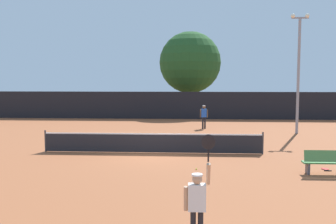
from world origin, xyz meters
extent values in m
plane|color=#9E5633|center=(0.00, 0.00, 0.00)|extent=(120.00, 120.00, 0.00)
cube|color=#232328|center=(0.00, 0.00, 0.48)|extent=(10.67, 0.03, 0.91)
cube|color=white|center=(0.00, 0.00, 0.93)|extent=(10.67, 0.04, 0.06)
cylinder|color=#333338|center=(-5.34, 0.00, 0.54)|extent=(0.08, 0.08, 1.07)
cylinder|color=#333338|center=(5.34, 0.00, 0.54)|extent=(0.08, 0.08, 1.07)
cube|color=black|center=(0.00, 15.80, 1.23)|extent=(36.59, 0.12, 2.46)
cube|color=white|center=(2.01, -10.22, 1.08)|extent=(0.38, 0.22, 0.58)
sphere|color=tan|center=(2.01, -10.22, 1.47)|extent=(0.22, 0.22, 0.22)
cylinder|color=white|center=(2.01, -10.22, 1.57)|extent=(0.23, 0.23, 0.04)
cylinder|color=tan|center=(1.77, -10.22, 1.05)|extent=(0.09, 0.17, 0.55)
cylinder|color=tan|center=(2.25, -10.13, 1.57)|extent=(0.09, 0.31, 0.53)
cylinder|color=black|center=(2.25, -10.07, 1.95)|extent=(0.04, 0.11, 0.28)
ellipsoid|color=black|center=(2.25, -10.01, 2.24)|extent=(0.30, 0.13, 0.36)
cube|color=blue|center=(2.84, 9.21, 1.14)|extent=(0.38, 0.22, 0.62)
sphere|color=brown|center=(2.84, 9.21, 1.56)|extent=(0.24, 0.24, 0.24)
cylinder|color=white|center=(2.84, 9.21, 1.66)|extent=(0.25, 0.25, 0.04)
cylinder|color=black|center=(2.76, 9.21, 0.42)|extent=(0.12, 0.12, 0.83)
cylinder|color=black|center=(2.92, 9.21, 0.42)|extent=(0.12, 0.12, 0.83)
cylinder|color=brown|center=(2.60, 9.21, 1.11)|extent=(0.09, 0.18, 0.59)
cylinder|color=brown|center=(3.08, 9.21, 1.11)|extent=(0.09, 0.16, 0.59)
sphere|color=#CCE033|center=(2.10, -3.35, 0.03)|extent=(0.07, 0.07, 0.07)
cylinder|color=black|center=(7.26, -3.27, 0.02)|extent=(0.28, 0.04, 0.04)
ellipsoid|color=red|center=(7.26, -2.95, 0.02)|extent=(0.28, 0.36, 0.04)
cube|color=#478C4C|center=(7.03, -3.74, 0.45)|extent=(1.80, 0.40, 0.06)
cube|color=#478C4C|center=(7.03, -3.92, 0.73)|extent=(1.80, 0.12, 0.44)
cube|color=#4C4C51|center=(6.33, -3.74, 0.23)|extent=(0.08, 0.36, 0.45)
cylinder|color=gray|center=(8.91, 7.14, 3.75)|extent=(0.18, 0.18, 7.50)
cube|color=gray|center=(8.91, 7.14, 7.55)|extent=(1.10, 0.10, 0.10)
sphere|color=#F2EDCC|center=(8.46, 7.14, 7.68)|extent=(0.28, 0.28, 0.28)
sphere|color=#F2EDCC|center=(9.36, 7.14, 7.68)|extent=(0.28, 0.28, 0.28)
cylinder|color=brown|center=(1.80, 20.97, 1.47)|extent=(0.56, 0.56, 2.93)
sphere|color=#235123|center=(1.80, 20.97, 5.30)|extent=(6.32, 6.32, 6.32)
cube|color=#B7B7BC|center=(1.68, 24.12, 0.60)|extent=(2.26, 4.35, 0.90)
cube|color=#2D333D|center=(1.68, 23.82, 1.37)|extent=(1.89, 2.34, 0.64)
cylinder|color=black|center=(0.83, 25.52, 0.30)|extent=(0.22, 0.60, 0.60)
cylinder|color=black|center=(2.53, 25.52, 0.30)|extent=(0.22, 0.60, 0.60)
cylinder|color=black|center=(0.83, 22.72, 0.30)|extent=(0.22, 0.60, 0.60)
cylinder|color=black|center=(2.53, 22.72, 0.30)|extent=(0.22, 0.60, 0.60)
camera|label=1|loc=(1.86, -18.10, 3.60)|focal=40.26mm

